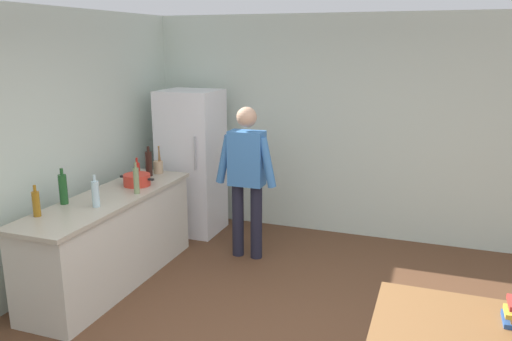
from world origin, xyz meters
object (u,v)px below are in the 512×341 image
(cooking_pot, at_px, (137,180))
(bottle_vinegar_tall, at_px, (136,180))
(bottle_wine_green, at_px, (63,189))
(person, at_px, (247,173))
(utensil_jar, at_px, (158,166))
(bottle_water_clear, at_px, (96,194))
(bottle_sauce_red, at_px, (137,171))
(bottle_oil_amber, at_px, (36,203))
(bottle_wine_dark, at_px, (149,163))
(refrigerator, at_px, (192,162))

(cooking_pot, relative_size, bottle_vinegar_tall, 1.25)
(cooking_pot, height_order, bottle_wine_green, bottle_wine_green)
(person, bearing_deg, cooking_pot, -149.09)
(utensil_jar, distance_m, bottle_water_clear, 1.29)
(bottle_sauce_red, distance_m, bottle_oil_amber, 1.37)
(bottle_vinegar_tall, height_order, bottle_oil_amber, bottle_vinegar_tall)
(utensil_jar, distance_m, bottle_sauce_red, 0.32)
(bottle_vinegar_tall, bearing_deg, utensil_jar, 105.42)
(bottle_sauce_red, relative_size, bottle_water_clear, 0.80)
(person, bearing_deg, bottle_vinegar_tall, -134.42)
(bottle_vinegar_tall, height_order, bottle_wine_green, bottle_wine_green)
(bottle_wine_dark, distance_m, bottle_water_clear, 1.15)
(person, height_order, bottle_water_clear, person)
(refrigerator, relative_size, person, 1.06)
(person, distance_m, cooking_pot, 1.17)
(utensil_jar, xyz_separation_m, bottle_vinegar_tall, (0.22, -0.79, 0.06))
(person, xyz_separation_m, bottle_water_clear, (-0.96, -1.35, 0.05))
(utensil_jar, bearing_deg, bottle_wine_dark, -102.49)
(refrigerator, height_order, bottle_oil_amber, refrigerator)
(cooking_pot, distance_m, bottle_wine_green, 0.83)
(bottle_vinegar_tall, bearing_deg, bottle_wine_green, -131.06)
(bottle_wine_dark, bearing_deg, bottle_vinegar_tall, -68.75)
(refrigerator, bearing_deg, utensil_jar, -100.19)
(refrigerator, height_order, utensil_jar, refrigerator)
(bottle_water_clear, xyz_separation_m, bottle_wine_green, (-0.34, -0.03, 0.02))
(bottle_oil_amber, bearing_deg, bottle_wine_dark, 83.21)
(person, height_order, bottle_oil_amber, person)
(cooking_pot, xyz_separation_m, bottle_wine_green, (-0.29, -0.78, 0.09))
(bottle_sauce_red, bearing_deg, person, 18.40)
(person, distance_m, bottle_oil_amber, 2.16)
(refrigerator, distance_m, bottle_oil_amber, 2.33)
(bottle_wine_dark, height_order, bottle_sauce_red, bottle_wine_dark)
(bottle_sauce_red, bearing_deg, refrigerator, 78.37)
(refrigerator, height_order, bottle_wine_green, refrigerator)
(person, height_order, bottle_sauce_red, person)
(bottle_sauce_red, xyz_separation_m, bottle_water_clear, (0.18, -0.97, 0.03))
(bottle_oil_amber, bearing_deg, utensil_jar, 82.71)
(utensil_jar, xyz_separation_m, bottle_wine_green, (-0.23, -1.31, 0.07))
(utensil_jar, bearing_deg, bottle_vinegar_tall, -74.58)
(bottle_water_clear, bearing_deg, bottle_vinegar_tall, 76.76)
(bottle_sauce_red, distance_m, bottle_vinegar_tall, 0.57)
(bottle_vinegar_tall, bearing_deg, bottle_water_clear, -103.24)
(refrigerator, xyz_separation_m, cooking_pot, (-0.06, -1.16, 0.06))
(bottle_wine_green, bearing_deg, person, 46.80)
(bottle_wine_dark, xyz_separation_m, bottle_sauce_red, (-0.05, -0.16, -0.05))
(cooking_pot, height_order, bottle_water_clear, bottle_water_clear)
(bottle_wine_dark, distance_m, bottle_sauce_red, 0.18)
(utensil_jar, bearing_deg, bottle_oil_amber, -97.29)
(utensil_jar, relative_size, bottle_oil_amber, 1.14)
(utensil_jar, distance_m, bottle_wine_dark, 0.16)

